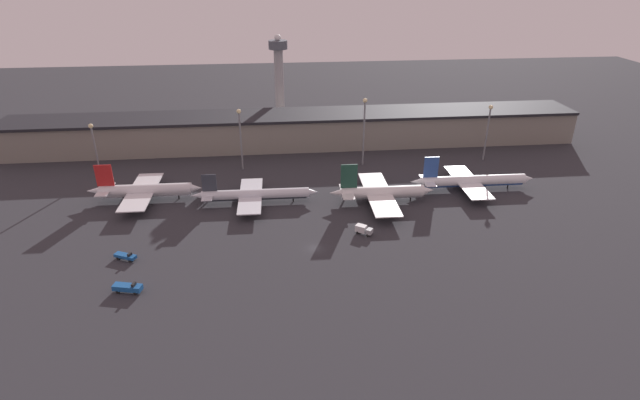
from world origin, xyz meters
The scene contains 14 objects.
ground centered at (0.00, 0.00, 0.00)m, with size 600.00×600.00×0.00m, color #2D2D33.
terminal_building centered at (0.00, 92.51, 7.61)m, with size 258.29×23.48×15.11m.
airplane_0 centered at (-57.31, 39.42, 3.77)m, with size 40.41×32.70×14.03m.
airplane_1 centered at (-18.27, 33.03, 3.21)m, with size 44.87×29.67×11.49m.
airplane_2 centered at (26.54, 29.20, 3.73)m, with size 37.55×36.86×14.78m.
airplane_3 centered at (62.45, 36.30, 3.47)m, with size 47.38×31.45×13.57m.
service_vehicle_0 centered at (16.09, 7.12, 1.61)m, with size 5.63×4.88×2.85m.
service_vehicle_1 centered at (-54.73, -0.63, 1.16)m, with size 6.86×4.64×2.46m.
service_vehicle_2 centered at (-50.26, -16.77, 1.41)m, with size 7.89×4.10×2.96m.
lamp_post_0 centered at (-80.45, 65.41, 13.81)m, with size 1.80×1.80×21.24m.
lamp_post_1 centered at (-23.65, 65.41, 16.12)m, with size 1.80×1.80×25.39m.
lamp_post_2 centered at (26.47, 65.41, 17.76)m, with size 1.80×1.80×28.39m.
lamp_post_3 centered at (79.23, 65.41, 15.46)m, with size 1.80×1.80×24.19m.
control_tower centered at (-6.27, 119.63, 26.72)m, with size 9.00×9.00×46.22m.
Camera 1 is at (-11.50, -127.84, 78.10)m, focal length 28.00 mm.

